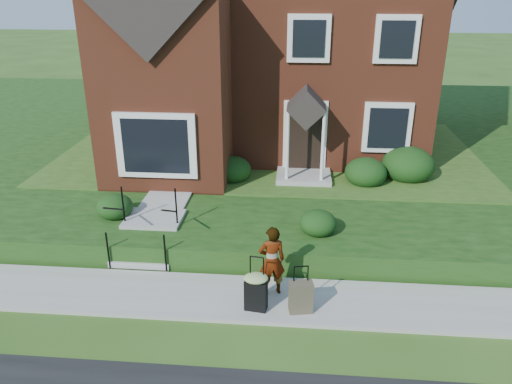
# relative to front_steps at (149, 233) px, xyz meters

# --- Properties ---
(ground) EXTENTS (120.00, 120.00, 0.00)m
(ground) POSITION_rel_front_steps_xyz_m (2.50, -1.84, -0.47)
(ground) COLOR #2D5119
(ground) RESTS_ON ground
(sidewalk) EXTENTS (60.00, 1.60, 0.08)m
(sidewalk) POSITION_rel_front_steps_xyz_m (2.50, -1.84, -0.43)
(sidewalk) COLOR #9E9B93
(sidewalk) RESTS_ON ground
(terrace) EXTENTS (44.00, 20.00, 0.60)m
(terrace) POSITION_rel_front_steps_xyz_m (6.50, 9.06, -0.17)
(terrace) COLOR #16380F
(terrace) RESTS_ON ground
(walkway) EXTENTS (1.20, 6.00, 0.06)m
(walkway) POSITION_rel_front_steps_xyz_m (0.00, 3.16, 0.16)
(walkway) COLOR #9E9B93
(walkway) RESTS_ON terrace
(main_house) EXTENTS (10.40, 10.20, 9.40)m
(main_house) POSITION_rel_front_steps_xyz_m (2.29, 7.76, 4.79)
(main_house) COLOR brown
(main_house) RESTS_ON terrace
(front_steps) EXTENTS (1.40, 2.02, 1.50)m
(front_steps) POSITION_rel_front_steps_xyz_m (0.00, 0.00, 0.00)
(front_steps) COLOR #9E9B93
(front_steps) RESTS_ON ground
(foundation_shrubs) EXTENTS (9.86, 4.98, 1.08)m
(foundation_shrubs) POSITION_rel_front_steps_xyz_m (3.21, 3.13, 0.58)
(foundation_shrubs) COLOR black
(foundation_shrubs) RESTS_ON terrace
(woman) EXTENTS (0.63, 0.49, 1.52)m
(woman) POSITION_rel_front_steps_xyz_m (3.04, -1.63, 0.36)
(woman) COLOR #999999
(woman) RESTS_ON sidewalk
(suitcase_black) EXTENTS (0.53, 0.45, 1.15)m
(suitcase_black) POSITION_rel_front_steps_xyz_m (2.77, -2.23, 0.05)
(suitcase_black) COLOR black
(suitcase_black) RESTS_ON sidewalk
(suitcase_olive) EXTENTS (0.49, 0.34, 0.98)m
(suitcase_olive) POSITION_rel_front_steps_xyz_m (3.65, -2.22, -0.07)
(suitcase_olive) COLOR brown
(suitcase_olive) RESTS_ON sidewalk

